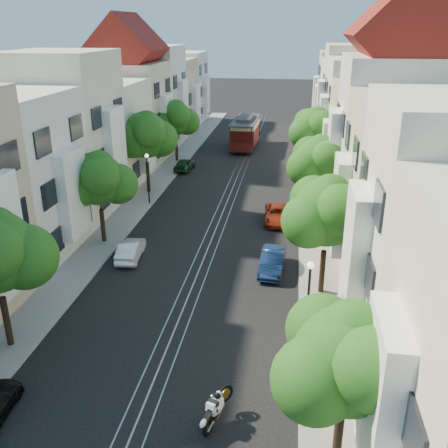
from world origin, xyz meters
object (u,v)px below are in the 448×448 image
at_px(tree_e_b, 328,213).
at_px(parked_car_e_far, 278,214).
at_px(sportbike_rider, 216,407).
at_px(lamp_west, 148,171).
at_px(cable_car, 245,131).
at_px(parked_car_e_mid, 272,261).
at_px(tree_e_c, 320,162).
at_px(tree_e_d, 316,129).
at_px(tree_w_c, 146,136).
at_px(parked_car_w_far, 185,164).
at_px(tree_w_b, 99,181).
at_px(tree_e_a, 348,362).
at_px(lamp_east, 309,291).
at_px(parked_car_w_mid, 131,250).
at_px(tree_w_d, 176,119).

bearing_deg(tree_e_b, parked_car_e_far, 105.19).
bearing_deg(parked_car_e_far, sportbike_rider, -96.22).
distance_m(lamp_west, cable_car, 22.55).
bearing_deg(parked_car_e_mid, sportbike_rider, -93.46).
bearing_deg(tree_e_b, cable_car, 102.57).
distance_m(tree_e_c, tree_e_d, 11.00).
distance_m(tree_e_c, tree_w_c, 15.25).
relative_size(sportbike_rider, parked_car_e_far, 0.44).
bearing_deg(parked_car_e_far, parked_car_w_far, 125.14).
relative_size(tree_w_b, lamp_west, 1.51).
bearing_deg(tree_e_b, parked_car_w_far, 118.58).
bearing_deg(tree_w_b, tree_e_b, -19.15).
relative_size(tree_e_a, cable_car, 0.69).
height_order(tree_e_c, sportbike_rider, tree_e_c).
distance_m(lamp_east, parked_car_w_far, 31.04).
bearing_deg(tree_e_d, tree_e_a, -90.00).
relative_size(tree_e_a, parked_car_w_far, 1.70).
bearing_deg(lamp_west, tree_e_d, 33.50).
height_order(sportbike_rider, parked_car_e_far, sportbike_rider).
relative_size(lamp_east, cable_car, 0.46).
xyz_separation_m(lamp_west, parked_car_e_mid, (10.70, -10.67, -2.20)).
xyz_separation_m(tree_e_d, tree_w_c, (-14.40, -6.00, 0.20)).
height_order(lamp_west, cable_car, lamp_west).
distance_m(tree_e_b, parked_car_w_mid, 12.88).
height_order(tree_e_b, lamp_west, tree_e_b).
xyz_separation_m(tree_w_d, parked_car_w_far, (1.54, -3.39, -3.97)).
height_order(tree_e_a, parked_car_e_far, tree_e_a).
bearing_deg(cable_car, lamp_east, -78.23).
relative_size(tree_e_c, sportbike_rider, 3.47).
xyz_separation_m(tree_w_b, tree_w_c, (0.00, 11.00, 0.67)).
relative_size(tree_w_c, parked_car_w_mid, 1.97).
bearing_deg(parked_car_w_far, tree_w_d, -61.13).
height_order(tree_e_d, parked_car_e_mid, tree_e_d).
height_order(tree_w_b, parked_car_e_mid, tree_w_b).
bearing_deg(parked_car_w_mid, tree_w_c, -84.03).
distance_m(lamp_west, parked_car_e_mid, 15.27).
bearing_deg(tree_w_c, sportbike_rider, -69.11).
distance_m(tree_e_d, lamp_west, 16.39).
bearing_deg(tree_e_b, tree_w_d, 118.07).
bearing_deg(parked_car_w_mid, tree_e_c, -150.48).
bearing_deg(tree_w_b, tree_w_d, 90.00).
relative_size(lamp_east, parked_car_w_far, 1.13).
distance_m(cable_car, parked_car_w_mid, 32.24).
relative_size(tree_e_c, tree_w_c, 0.92).
bearing_deg(parked_car_w_far, tree_e_a, 114.29).
bearing_deg(parked_car_w_far, parked_car_w_mid, 97.19).
bearing_deg(tree_e_a, cable_car, 99.42).
bearing_deg(parked_car_w_mid, tree_e_b, 161.51).
bearing_deg(parked_car_w_mid, tree_e_d, -126.74).
bearing_deg(cable_car, sportbike_rider, -83.57).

